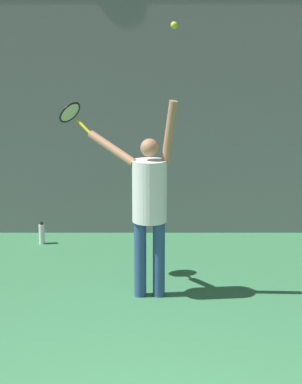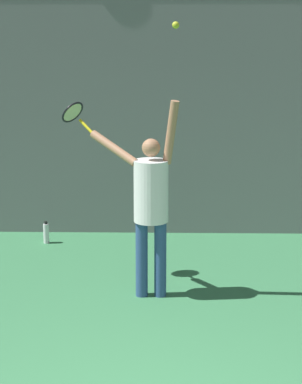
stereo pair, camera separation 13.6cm
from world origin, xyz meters
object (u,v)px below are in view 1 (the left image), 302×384
tennis_ball (176,25)px  water_bottle (43,234)px  tennis_player (150,200)px  tennis_racket (73,114)px

tennis_ball → water_bottle: 3.75m
tennis_player → tennis_racket: size_ratio=5.06×
tennis_player → water_bottle: tennis_player is taller
tennis_racket → tennis_player: bearing=-32.9°
tennis_ball → water_bottle: size_ratio=0.23×
tennis_player → tennis_ball: tennis_ball is taller
tennis_player → tennis_racket: tennis_player is taller
tennis_player → tennis_racket: (-0.86, 0.55, 0.84)m
tennis_ball → water_bottle: tennis_ball is taller
tennis_player → water_bottle: 2.54m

